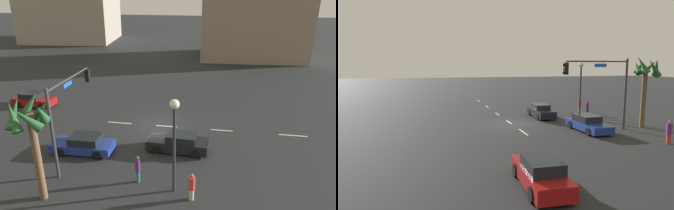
{
  "view_description": "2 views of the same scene",
  "coord_description": "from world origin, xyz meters",
  "views": [
    {
      "loc": [
        -5.06,
        24.0,
        11.45
      ],
      "look_at": [
        -0.78,
        -0.98,
        1.63
      ],
      "focal_mm": 32.75,
      "sensor_mm": 36.0,
      "label": 1
    },
    {
      "loc": [
        24.43,
        -7.31,
        5.39
      ],
      "look_at": [
        -1.68,
        -0.05,
        1.56
      ],
      "focal_mm": 29.46,
      "sensor_mm": 36.0,
      "label": 2
    }
  ],
  "objects": [
    {
      "name": "car_0",
      "position": [
        13.51,
        -2.67,
        0.64
      ],
      "size": [
        4.34,
        1.98,
        1.39
      ],
      "color": "maroon",
      "rests_on": "ground_plane"
    },
    {
      "name": "pedestrian_2",
      "position": [
        -3.93,
        9.5,
        0.9
      ],
      "size": [
        0.51,
        0.51,
        1.72
      ],
      "color": "#B2A58C",
      "rests_on": "ground_plane"
    },
    {
      "name": "streetlamp",
      "position": [
        -2.82,
        8.86,
        4.12
      ],
      "size": [
        0.56,
        0.56,
        5.84
      ],
      "color": "#2D2D33",
      "rests_on": "ground_plane"
    },
    {
      "name": "car_2",
      "position": [
        4.46,
        5.36,
        0.61
      ],
      "size": [
        4.53,
        2.02,
        1.32
      ],
      "color": "navy",
      "rests_on": "ground_plane"
    },
    {
      "name": "lane_stripe_2",
      "position": [
        -5.59,
        0.0,
        0.01
      ],
      "size": [
        1.83,
        0.14,
        0.01
      ],
      "primitive_type": "cube",
      "color": "silver",
      "rests_on": "ground_plane"
    },
    {
      "name": "palm_tree_0",
      "position": [
        4.6,
        10.8,
        4.66
      ],
      "size": [
        2.3,
        2.53,
        6.34
      ],
      "color": "brown",
      "rests_on": "ground_plane"
    },
    {
      "name": "car_1",
      "position": [
        -2.42,
        4.01,
        0.64
      ],
      "size": [
        4.59,
        2.04,
        1.38
      ],
      "color": "black",
      "rests_on": "ground_plane"
    },
    {
      "name": "lane_stripe_4",
      "position": [
        3.48,
        0.0,
        0.01
      ],
      "size": [
        2.2,
        0.14,
        0.01
      ],
      "primitive_type": "cube",
      "color": "silver",
      "rests_on": "ground_plane"
    },
    {
      "name": "lane_stripe_1",
      "position": [
        -11.39,
        0.0,
        0.01
      ],
      "size": [
        2.26,
        0.14,
        0.01
      ],
      "primitive_type": "cube",
      "color": "silver",
      "rests_on": "ground_plane"
    },
    {
      "name": "pedestrian_1",
      "position": [
        -0.48,
        8.36,
        0.98
      ],
      "size": [
        0.41,
        0.41,
        1.83
      ],
      "color": "#1E7266",
      "rests_on": "ground_plane"
    },
    {
      "name": "lane_stripe_3",
      "position": [
        -0.82,
        0.0,
        0.01
      ],
      "size": [
        1.86,
        0.14,
        0.01
      ],
      "primitive_type": "cube",
      "color": "silver",
      "rests_on": "ground_plane"
    },
    {
      "name": "ground_plane",
      "position": [
        0.0,
        0.0,
        0.0
      ],
      "size": [
        220.0,
        220.0,
        0.0
      ],
      "primitive_type": "plane",
      "color": "#232628"
    },
    {
      "name": "traffic_signal",
      "position": [
        4.7,
        6.62,
        4.15
      ],
      "size": [
        0.32,
        6.03,
        6.02
      ],
      "color": "#38383D",
      "rests_on": "ground_plane"
    }
  ]
}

